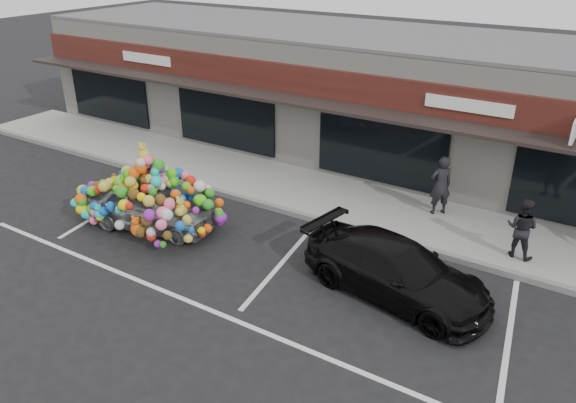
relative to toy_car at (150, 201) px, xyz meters
The scene contains 12 objects.
ground 1.49m from the toy_car, ahead, with size 90.00×90.00×0.00m, color black.
shop_building 8.79m from the toy_car, 81.63° to the left, with size 24.00×7.20×4.31m.
sidewalk 4.39m from the toy_car, 73.07° to the left, with size 26.00×3.00×0.15m, color #9A9A95.
kerb 3.02m from the toy_car, 64.50° to the left, with size 26.00×0.18×0.16m, color slate.
parking_stripe_left 2.12m from the toy_car, 169.87° to the left, with size 0.12×4.40×0.01m, color silver.
parking_stripe_mid 4.15m from the toy_car, ahead, with size 0.12×4.40×0.01m, color silver.
parking_stripe_right 9.50m from the toy_car, ahead, with size 0.12×4.40×0.01m, color silver.
lane_line 3.99m from the toy_car, 33.43° to the right, with size 14.00×0.12×0.01m, color silver.
toy_car is the anchor object (origin of this frame).
black_sedan 6.94m from the toy_car, ahead, with size 4.38×1.78×1.27m, color black.
pedestrian_a 8.03m from the toy_car, 36.02° to the left, with size 0.63×0.41×1.71m, color black.
pedestrian_b 9.57m from the toy_car, 21.22° to the left, with size 0.74×0.58×1.53m, color black.
Camera 1 is at (9.23, -9.79, 7.30)m, focal length 35.00 mm.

